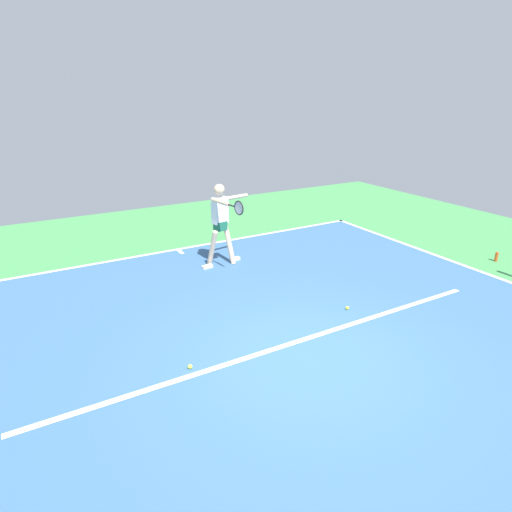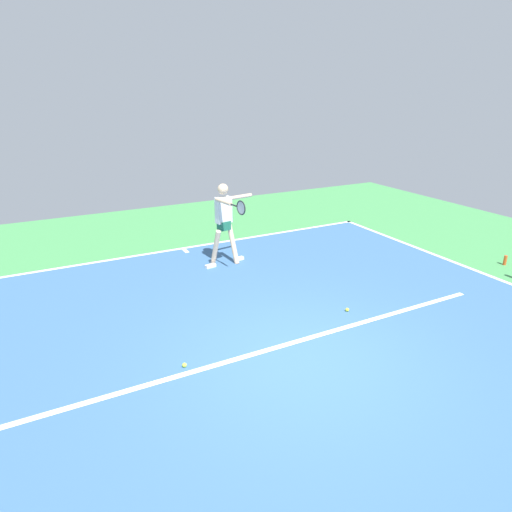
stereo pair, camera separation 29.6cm
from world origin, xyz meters
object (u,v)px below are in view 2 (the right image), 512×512
object	(u,v)px
water_bottle	(505,260)
tennis_ball_centre_court	(184,365)
tennis_player	(225,219)
tennis_ball_by_baseline	(347,310)

from	to	relation	value
water_bottle	tennis_ball_centre_court	bearing A→B (deg)	3.20
tennis_player	tennis_ball_centre_court	xyz separation A→B (m)	(2.12, 3.36, -1.03)
tennis_ball_centre_court	water_bottle	distance (m)	7.67
tennis_ball_centre_court	tennis_player	bearing A→B (deg)	-122.29
tennis_player	water_bottle	xyz separation A→B (m)	(-5.54, 2.93, -0.95)
tennis_player	tennis_ball_by_baseline	bearing A→B (deg)	98.70
tennis_ball_by_baseline	water_bottle	xyz separation A→B (m)	(-4.56, -0.15, 0.08)
tennis_player	water_bottle	bearing A→B (deg)	143.14
tennis_player	water_bottle	world-z (taller)	tennis_player
tennis_player	water_bottle	size ratio (longest dim) A/B	8.37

